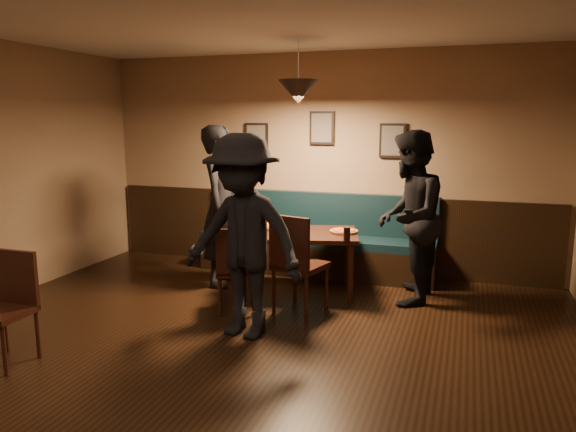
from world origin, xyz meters
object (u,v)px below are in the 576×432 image
Objects in this scene: diner_left at (222,206)px; tabasco_bottle at (346,232)px; dining_table at (298,262)px; soda_glass at (347,234)px; chair_near_left at (236,268)px; diner_right at (409,218)px; chair_near_right at (300,263)px; booth_bench at (315,235)px; diner_front at (243,237)px; cafe_chair_far at (2,310)px.

diner_left is 16.82× the size of tabasco_bottle.
dining_table is at bearing -97.42° from diner_left.
chair_near_left is at bearing -155.33° from soda_glass.
chair_near_left is at bearing -59.81° from diner_right.
tabasco_bottle is at bearing -99.40° from diner_left.
chair_near_right is 0.58m from soda_glass.
dining_table is 0.66m from chair_near_right.
booth_bench is 2.18m from diner_front.
tabasco_bottle reaches higher than dining_table.
chair_near_left is 1.08m from diner_left.
diner_right is at bearing 50.17° from chair_near_right.
chair_near_right is at bearing -80.40° from booth_bench.
booth_bench is at bearing 76.58° from dining_table.
cafe_chair_far is (-1.67, -3.31, -0.05)m from booth_bench.
diner_left is at bearing 176.08° from tabasco_bottle.
cafe_chair_far reaches higher than tabasco_bottle.
dining_table is 0.70m from tabasco_bottle.
chair_near_left is 1.25m from tabasco_bottle.
diner_front is at bearing -97.55° from chair_near_right.
soda_glass is at bearing -75.21° from tabasco_bottle.
chair_near_left is 8.00× the size of tabasco_bottle.
chair_near_left is 0.49× the size of diner_front.
diner_right is (2.16, 0.06, -0.02)m from diner_left.
chair_near_left is 0.48× the size of diner_left.
diner_left is 1.54m from tabasco_bottle.
cafe_chair_far is (-1.60, -1.17, -0.47)m from diner_front.
diner_right is 16.43× the size of tabasco_bottle.
diner_right reaches higher than cafe_chair_far.
chair_near_left is at bearing -151.91° from diner_left.
chair_near_right is 0.56× the size of diner_front.
diner_right reaches higher than dining_table.
diner_right reaches higher than tabasco_bottle.
cafe_chair_far reaches higher than soda_glass.
diner_front reaches higher than cafe_chair_far.
diner_front is 12.10× the size of soda_glass.
diner_right is (1.63, 0.86, 0.48)m from chair_near_left.
tabasco_bottle is at bearing 71.73° from chair_near_right.
diner_front is at bearing -143.95° from cafe_chair_far.
diner_left is at bearing -106.49° from cafe_chair_far.
booth_bench is 1.63m from chair_near_left.
tabasco_bottle is (0.59, -0.88, 0.26)m from booth_bench.
soda_glass is at bearing -54.81° from diner_right.
booth_bench is 19.69× the size of soda_glass.
diner_front is 1.28m from soda_glass.
chair_near_right is 0.56× the size of diner_right.
diner_front is (0.33, -0.56, 0.47)m from chair_near_left.
soda_glass is at bearing -106.91° from diner_left.
cafe_chair_far is (-0.74, -2.53, -0.50)m from diner_left.
diner_left is 12.44× the size of soda_glass.
diner_right is 1.00× the size of diner_front.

